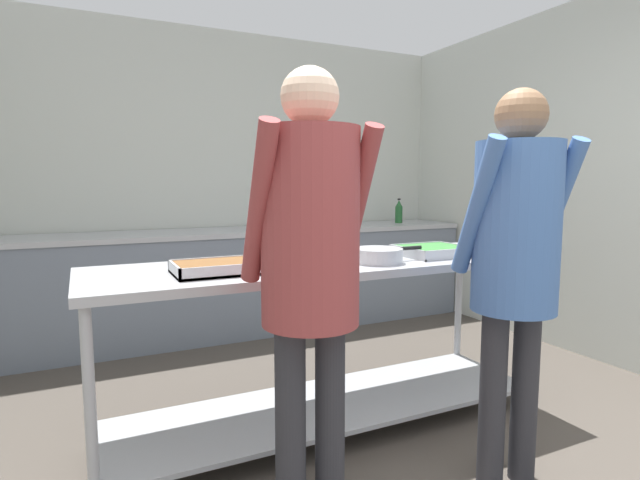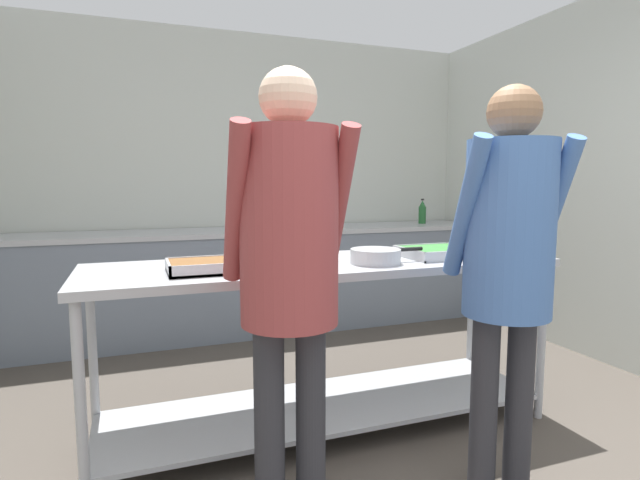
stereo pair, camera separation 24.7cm
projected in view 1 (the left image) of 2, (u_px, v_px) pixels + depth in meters
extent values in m
cube|color=silver|center=(223.00, 180.00, 4.57)|extent=(4.49, 0.06, 2.65)
cube|color=silver|center=(555.00, 180.00, 3.95)|extent=(0.06, 3.63, 2.65)
cube|color=slate|center=(236.00, 283.00, 4.34)|extent=(4.33, 0.62, 0.86)
cube|color=#ADAFB5|center=(235.00, 232.00, 4.29)|extent=(4.33, 0.65, 0.04)
cube|color=black|center=(144.00, 235.00, 3.97)|extent=(0.55, 0.45, 0.02)
cube|color=#ADAFB5|center=(328.00, 265.00, 2.57)|extent=(2.39, 0.71, 0.04)
cube|color=#ADAFB5|center=(328.00, 405.00, 2.66)|extent=(2.31, 0.63, 0.02)
cylinder|color=#ADAFB5|center=(91.00, 418.00, 1.86)|extent=(0.04, 0.04, 0.86)
cylinder|color=#ADAFB5|center=(531.00, 336.00, 2.84)|extent=(0.04, 0.04, 0.86)
cylinder|color=#ADAFB5|center=(88.00, 364.00, 2.40)|extent=(0.04, 0.04, 0.86)
cylinder|color=#ADAFB5|center=(458.00, 312.00, 3.39)|extent=(0.04, 0.04, 0.86)
cube|color=#ADAFB5|center=(229.00, 271.00, 2.25)|extent=(0.49, 0.28, 0.01)
cube|color=brown|center=(229.00, 265.00, 2.25)|extent=(0.47, 0.25, 0.04)
cube|color=#ADAFB5|center=(238.00, 271.00, 2.13)|extent=(0.49, 0.01, 0.05)
cube|color=#ADAFB5|center=(222.00, 262.00, 2.37)|extent=(0.49, 0.01, 0.05)
cube|color=#ADAFB5|center=(175.00, 270.00, 2.15)|extent=(0.01, 0.28, 0.05)
cube|color=#ADAFB5|center=(279.00, 263.00, 2.35)|extent=(0.01, 0.28, 0.05)
cylinder|color=white|center=(299.00, 261.00, 2.54)|extent=(0.24, 0.24, 0.01)
cylinder|color=white|center=(299.00, 259.00, 2.54)|extent=(0.23, 0.23, 0.01)
cylinder|color=white|center=(299.00, 256.00, 2.54)|extent=(0.23, 0.23, 0.01)
cylinder|color=white|center=(299.00, 254.00, 2.54)|extent=(0.23, 0.23, 0.01)
cylinder|color=white|center=(299.00, 252.00, 2.54)|extent=(0.23, 0.23, 0.01)
cylinder|color=white|center=(299.00, 249.00, 2.54)|extent=(0.23, 0.23, 0.01)
cylinder|color=#ADAFB5|center=(378.00, 256.00, 2.52)|extent=(0.25, 0.25, 0.07)
cylinder|color=#B7472D|center=(378.00, 249.00, 2.52)|extent=(0.22, 0.22, 0.01)
cylinder|color=black|center=(410.00, 248.00, 2.60)|extent=(0.14, 0.02, 0.02)
cube|color=#ADAFB5|center=(433.00, 254.00, 2.77)|extent=(0.36, 0.33, 0.01)
cube|color=#387A38|center=(433.00, 250.00, 2.77)|extent=(0.34, 0.31, 0.04)
cube|color=#ADAFB5|center=(452.00, 254.00, 2.63)|extent=(0.36, 0.01, 0.05)
cube|color=#ADAFB5|center=(415.00, 247.00, 2.91)|extent=(0.36, 0.01, 0.05)
cube|color=#ADAFB5|center=(407.00, 253.00, 2.69)|extent=(0.01, 0.33, 0.05)
cube|color=#ADAFB5|center=(457.00, 249.00, 2.85)|extent=(0.01, 0.33, 0.05)
cylinder|color=#2D2D33|center=(290.00, 427.00, 1.86)|extent=(0.12, 0.12, 0.78)
cylinder|color=#2D2D33|center=(330.00, 419.00, 1.93)|extent=(0.12, 0.12, 0.78)
cylinder|color=#993D3D|center=(259.00, 205.00, 1.72)|extent=(0.08, 0.32, 0.58)
cylinder|color=#993D3D|center=(357.00, 203.00, 1.88)|extent=(0.08, 0.32, 0.58)
cylinder|color=#993D3D|center=(310.00, 227.00, 1.81)|extent=(0.36, 0.36, 0.72)
sphere|color=beige|center=(310.00, 96.00, 1.76)|extent=(0.21, 0.21, 0.21)
cylinder|color=#2D2D33|center=(493.00, 399.00, 2.13)|extent=(0.11, 0.11, 0.76)
cylinder|color=#2D2D33|center=(525.00, 395.00, 2.16)|extent=(0.11, 0.11, 0.76)
cylinder|color=#4770B2|center=(477.00, 208.00, 2.01)|extent=(0.13, 0.32, 0.57)
cylinder|color=#4770B2|center=(556.00, 207.00, 2.10)|extent=(0.13, 0.32, 0.57)
cylinder|color=#4770B2|center=(516.00, 227.00, 2.06)|extent=(0.35, 0.35, 0.70)
sphere|color=#8C6647|center=(521.00, 114.00, 2.01)|extent=(0.21, 0.21, 0.21)
cylinder|color=#23602D|center=(399.00, 215.00, 5.00)|extent=(0.07, 0.07, 0.16)
cone|color=#23602D|center=(399.00, 203.00, 4.99)|extent=(0.07, 0.07, 0.06)
cylinder|color=black|center=(399.00, 199.00, 4.99)|extent=(0.03, 0.03, 0.02)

